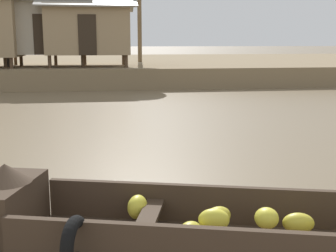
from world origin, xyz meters
The scene contains 6 objects.
ground_plane centered at (0.00, 10.00, 0.00)m, with size 300.00×300.00×0.00m, color #726047.
riverbank_strip centered at (0.00, 29.12, 0.47)m, with size 160.00×20.00×0.94m, color #7F6B4C.
banana_boat centered at (0.16, 3.63, 0.30)m, with size 5.59×2.51×0.90m.
stilt_house_mid_right centered at (-3.84, 21.93, 2.86)m, with size 4.56×3.33×3.68m.
stilt_house_right centered at (-1.84, 21.58, 2.74)m, with size 4.54×3.57×3.60m.
vendor_person centered at (-5.57, 21.73, 1.87)m, with size 0.44×0.44×1.66m.
Camera 1 is at (-1.18, -0.43, 2.19)m, focal length 47.38 mm.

